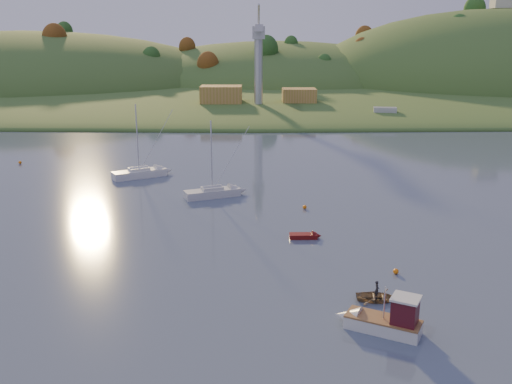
{
  "coord_description": "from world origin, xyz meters",
  "views": [
    {
      "loc": [
        0.99,
        -31.4,
        20.47
      ],
      "look_at": [
        1.14,
        33.6,
        2.47
      ],
      "focal_mm": 40.0,
      "sensor_mm": 36.0,
      "label": 1
    }
  ],
  "objects_px": {
    "fishing_boat": "(378,319)",
    "sailboat_far": "(139,173)",
    "canoe": "(376,297)",
    "red_tender": "(309,236)",
    "sailboat_near": "(212,192)"
  },
  "relations": [
    {
      "from": "red_tender",
      "to": "canoe",
      "type": "bearing_deg",
      "value": -75.88
    },
    {
      "from": "fishing_boat",
      "to": "sailboat_near",
      "type": "relative_size",
      "value": 0.64
    },
    {
      "from": "red_tender",
      "to": "fishing_boat",
      "type": "bearing_deg",
      "value": -82.1
    },
    {
      "from": "fishing_boat",
      "to": "canoe",
      "type": "relative_size",
      "value": 1.98
    },
    {
      "from": "fishing_boat",
      "to": "sailboat_far",
      "type": "height_order",
      "value": "sailboat_far"
    },
    {
      "from": "fishing_boat",
      "to": "sailboat_far",
      "type": "bearing_deg",
      "value": -32.72
    },
    {
      "from": "sailboat_far",
      "to": "canoe",
      "type": "bearing_deg",
      "value": -86.02
    },
    {
      "from": "sailboat_near",
      "to": "canoe",
      "type": "bearing_deg",
      "value": -85.28
    },
    {
      "from": "sailboat_near",
      "to": "red_tender",
      "type": "bearing_deg",
      "value": -76.41
    },
    {
      "from": "fishing_boat",
      "to": "sailboat_near",
      "type": "bearing_deg",
      "value": -40.06
    },
    {
      "from": "fishing_boat",
      "to": "sailboat_far",
      "type": "xyz_separation_m",
      "value": [
        -25.93,
        45.39,
        -0.16
      ]
    },
    {
      "from": "sailboat_far",
      "to": "canoe",
      "type": "relative_size",
      "value": 3.37
    },
    {
      "from": "sailboat_near",
      "to": "canoe",
      "type": "distance_m",
      "value": 33.78
    },
    {
      "from": "canoe",
      "to": "red_tender",
      "type": "relative_size",
      "value": 0.96
    },
    {
      "from": "sailboat_far",
      "to": "red_tender",
      "type": "distance_m",
      "value": 34.81
    }
  ]
}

